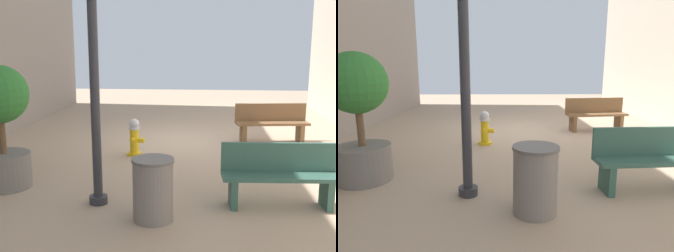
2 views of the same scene
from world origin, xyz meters
TOP-DOWN VIEW (x-y plane):
  - ground_plane at (0.00, 0.00)m, footprint 23.40×23.40m
  - fire_hydrant at (0.94, 1.49)m, footprint 0.40×0.42m
  - bench_near at (-2.25, -0.05)m, footprint 1.83×0.65m
  - bench_far at (-1.70, 4.17)m, footprint 1.76×0.53m
  - planter_tree at (2.80, 3.73)m, footprint 0.96×0.96m
  - street_lamp at (1.04, 4.32)m, footprint 0.36×0.36m
  - trash_bin at (0.13, 4.85)m, footprint 0.59×0.59m

SIDE VIEW (x-z plane):
  - ground_plane at x=0.00m, z-range 0.00..0.00m
  - fire_hydrant at x=0.94m, z-range 0.00..0.81m
  - trash_bin at x=0.13m, z-range 0.00..0.88m
  - bench_far at x=-1.70m, z-range 0.02..0.97m
  - bench_near at x=-2.25m, z-range 0.03..0.98m
  - planter_tree at x=2.80m, z-range 0.13..2.21m
  - street_lamp at x=1.04m, z-range 0.46..4.21m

